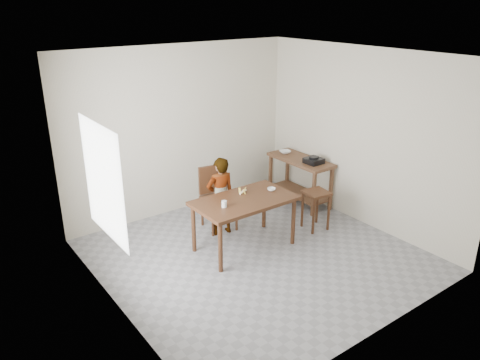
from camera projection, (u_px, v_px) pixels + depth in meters
floor at (257, 257)px, 6.48m from camera, size 4.00×4.00×0.04m
ceiling at (260, 54)px, 5.49m from camera, size 4.00×4.00×0.04m
wall_back at (180, 130)px, 7.50m from camera, size 4.00×0.04×2.70m
wall_front at (390, 220)px, 4.47m from camera, size 4.00×0.04×2.70m
wall_left at (107, 202)px, 4.87m from camera, size 0.04×4.00×2.70m
wall_right at (362, 138)px, 7.10m from camera, size 0.04×4.00×2.70m
window_pane at (103, 182)px, 4.99m from camera, size 0.02×1.10×1.30m
dining_table at (244, 223)px, 6.57m from camera, size 1.40×0.80×0.75m
prep_counter at (300, 181)px, 8.03m from camera, size 0.50×1.20×0.80m
child at (220, 196)px, 6.89m from camera, size 0.47×0.34×1.20m
dining_chair at (219, 199)px, 7.09m from camera, size 0.53×0.53×0.96m
stool at (315, 210)px, 7.15m from camera, size 0.39×0.39×0.61m
glass_tumbler at (224, 204)px, 6.17m from camera, size 0.09×0.09×0.09m
small_bowl at (271, 189)px, 6.71m from camera, size 0.13×0.13×0.04m
banana at (243, 191)px, 6.61m from camera, size 0.18×0.15×0.05m
serving_bowl at (285, 152)px, 8.15m from camera, size 0.25×0.25×0.05m
gas_burner at (314, 161)px, 7.65m from camera, size 0.27×0.27×0.09m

